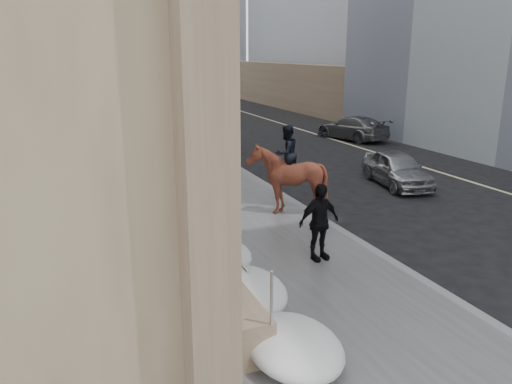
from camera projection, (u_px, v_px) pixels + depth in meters
ground at (312, 299)px, 10.42m from camera, size 140.00×140.00×0.00m
sidewalk at (190, 184)px, 19.34m from camera, size 5.00×80.00×0.12m
curb at (253, 177)px, 20.28m from camera, size 0.24×80.00×0.12m
lane_line at (411, 163)px, 23.11m from camera, size 0.15×70.00×0.01m
far_podium at (498, 115)px, 24.36m from camera, size 2.00×80.00×4.00m
bg_building_far at (34, 15)px, 69.92m from camera, size 24.00×12.00×20.00m
streetlight_mid at (223, 61)px, 22.68m from camera, size 1.71×0.24×8.00m
streetlight_far at (146, 57)px, 40.55m from camera, size 1.71×0.24×8.00m
traffic_signal at (171, 69)px, 29.74m from camera, size 4.10×0.22×6.00m
snow_bank at (163, 189)px, 17.03m from camera, size 1.70×18.10×0.76m
mounted_horse_left at (219, 231)px, 10.91m from camera, size 1.36×2.53×2.68m
mounted_horse_right at (287, 176)px, 15.34m from camera, size 2.35×2.47×2.74m
pedestrian at (319, 222)px, 11.90m from camera, size 1.16×0.60×1.89m
car_silver at (397, 169)px, 19.16m from camera, size 2.28×4.10×1.32m
car_grey at (352, 128)px, 29.32m from camera, size 2.98×5.04×1.37m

